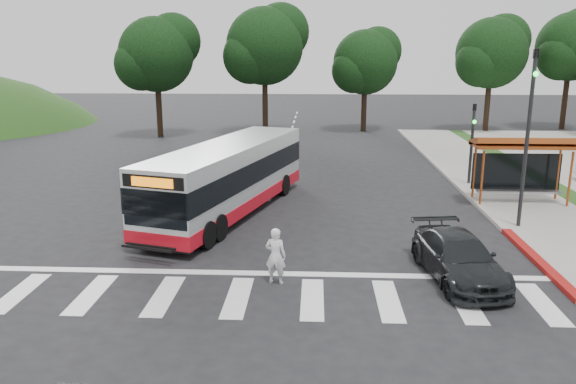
{
  "coord_description": "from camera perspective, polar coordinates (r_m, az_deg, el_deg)",
  "views": [
    {
      "loc": [
        2.03,
        -18.8,
        6.39
      ],
      "look_at": [
        1.09,
        0.31,
        1.6
      ],
      "focal_mm": 35.0,
      "sensor_mm": 36.0,
      "label": 1
    }
  ],
  "objects": [
    {
      "name": "traffic_signal_ne_tall",
      "position": [
        21.81,
        23.26,
        6.3
      ],
      "size": [
        0.18,
        0.37,
        6.5
      ],
      "color": "black",
      "rests_on": "ground"
    },
    {
      "name": "sidewalk_east",
      "position": [
        28.96,
        20.78,
        0.49
      ],
      "size": [
        4.0,
        40.0,
        0.12
      ],
      "primitive_type": "cube",
      "color": "gray",
      "rests_on": "ground"
    },
    {
      "name": "tree_north_a",
      "position": [
        45.05,
        -2.28,
        14.71
      ],
      "size": [
        6.6,
        6.15,
        10.17
      ],
      "color": "black",
      "rests_on": "ground"
    },
    {
      "name": "pedestrian",
      "position": [
        15.88,
        -1.26,
        -6.5
      ],
      "size": [
        0.67,
        0.51,
        1.64
      ],
      "primitive_type": "imported",
      "rotation": [
        0.0,
        0.0,
        2.93
      ],
      "color": "white",
      "rests_on": "ground"
    },
    {
      "name": "bus_shelter",
      "position": [
        25.78,
        22.72,
        3.94
      ],
      "size": [
        4.2,
        1.6,
        2.86
      ],
      "color": "#9D451A",
      "rests_on": "sidewalk_east"
    },
    {
      "name": "transit_bus",
      "position": [
        22.71,
        -6.04,
        1.32
      ],
      "size": [
        5.35,
        11.19,
        2.83
      ],
      "primitive_type": null,
      "rotation": [
        0.0,
        0.0,
        -0.28
      ],
      "color": "silver",
      "rests_on": "ground"
    },
    {
      "name": "tree_north_b",
      "position": [
        47.04,
        7.95,
        13.03
      ],
      "size": [
        5.72,
        5.33,
        8.43
      ],
      "color": "black",
      "rests_on": "ground"
    },
    {
      "name": "curb_east",
      "position": [
        28.4,
        16.95,
        0.58
      ],
      "size": [
        0.3,
        40.0,
        0.15
      ],
      "primitive_type": "cube",
      "color": "#9E9991",
      "rests_on": "ground"
    },
    {
      "name": "curb_east_red",
      "position": [
        19.26,
        24.01,
        -6.36
      ],
      "size": [
        0.32,
        6.0,
        0.15
      ],
      "primitive_type": "cube",
      "color": "maroon",
      "rests_on": "ground"
    },
    {
      "name": "tree_north_c",
      "position": [
        44.5,
        -13.14,
        13.56
      ],
      "size": [
        6.16,
        5.74,
        9.3
      ],
      "color": "black",
      "rests_on": "ground"
    },
    {
      "name": "crosswalk_ladder",
      "position": [
        15.34,
        -5.13,
        -10.6
      ],
      "size": [
        18.0,
        2.6,
        0.01
      ],
      "primitive_type": "cube",
      "color": "silver",
      "rests_on": "ground"
    },
    {
      "name": "dark_sedan",
      "position": [
        16.98,
        16.92,
        -6.38
      ],
      "size": [
        2.38,
        4.61,
        1.28
      ],
      "primitive_type": "imported",
      "rotation": [
        0.0,
        0.0,
        0.14
      ],
      "color": "black",
      "rests_on": "ground"
    },
    {
      "name": "tree_ne_b",
      "position": [
        53.21,
        26.88,
        13.15
      ],
      "size": [
        6.16,
        5.74,
        10.02
      ],
      "color": "black",
      "rests_on": "ground"
    },
    {
      "name": "tree_ne_a",
      "position": [
        48.93,
        20.06,
        13.23
      ],
      "size": [
        6.16,
        5.74,
        9.3
      ],
      "color": "black",
      "rests_on": "parking_lot"
    },
    {
      "name": "ground",
      "position": [
        19.96,
        -3.18,
        -4.64
      ],
      "size": [
        140.0,
        140.0,
        0.0
      ],
      "primitive_type": "plane",
      "color": "black",
      "rests_on": "ground"
    },
    {
      "name": "traffic_signal_ne_short",
      "position": [
        28.59,
        18.23,
        5.48
      ],
      "size": [
        0.18,
        0.37,
        4.0
      ],
      "color": "black",
      "rests_on": "ground"
    }
  ]
}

